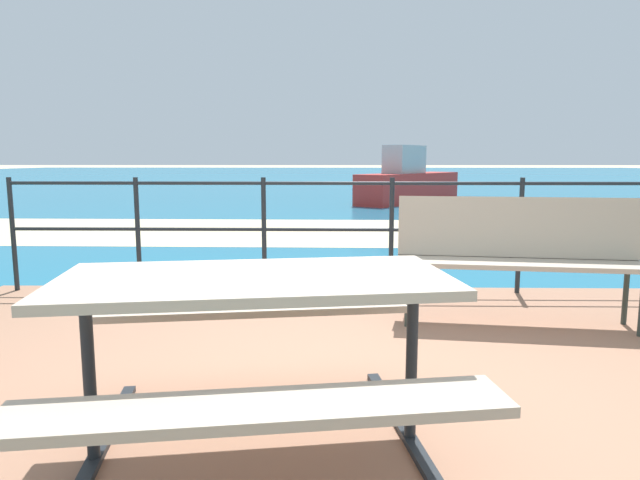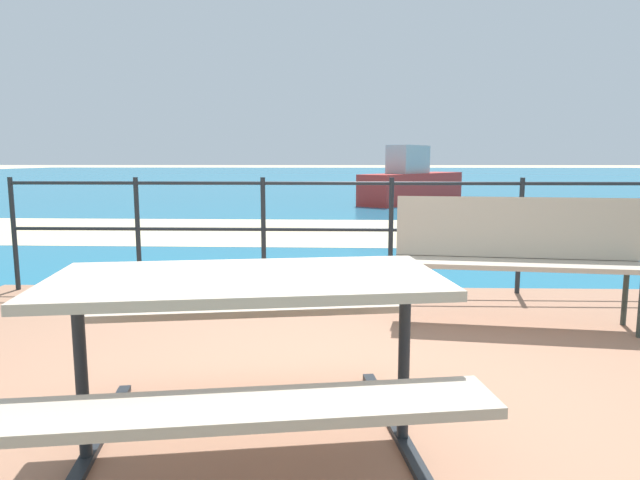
% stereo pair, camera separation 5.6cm
% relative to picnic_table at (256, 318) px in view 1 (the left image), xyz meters
% --- Properties ---
extents(ground_plane, '(240.00, 240.00, 0.00)m').
position_rel_picnic_table_xyz_m(ground_plane, '(0.27, 0.51, -0.65)').
color(ground_plane, beige).
extents(patio_paving, '(6.40, 5.20, 0.06)m').
position_rel_picnic_table_xyz_m(patio_paving, '(0.27, 0.51, -0.62)').
color(patio_paving, '#996B51').
rests_on(patio_paving, ground).
extents(sea_water, '(90.00, 90.00, 0.01)m').
position_rel_picnic_table_xyz_m(sea_water, '(0.27, 40.51, -0.65)').
color(sea_water, '#196B8E').
rests_on(sea_water, ground).
extents(beach_strip, '(54.05, 4.56, 0.01)m').
position_rel_picnic_table_xyz_m(beach_strip, '(0.27, 7.77, -0.64)').
color(beach_strip, beige).
rests_on(beach_strip, ground).
extents(picnic_table, '(1.77, 1.67, 0.77)m').
position_rel_picnic_table_xyz_m(picnic_table, '(0.00, 0.00, 0.00)').
color(picnic_table, tan).
rests_on(picnic_table, patio_paving).
extents(park_bench, '(1.82, 0.65, 0.95)m').
position_rel_picnic_table_xyz_m(park_bench, '(1.71, 1.96, -0.02)').
color(park_bench, tan).
rests_on(park_bench, patio_paving).
extents(railing_fence, '(5.94, 0.04, 1.07)m').
position_rel_picnic_table_xyz_m(railing_fence, '(0.27, 2.92, 0.08)').
color(railing_fence, '#1E2328').
rests_on(railing_fence, patio_paving).
extents(boat_near, '(3.76, 4.56, 1.68)m').
position_rel_picnic_table_xyz_m(boat_near, '(2.71, 14.74, -0.07)').
color(boat_near, red).
rests_on(boat_near, sea_water).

